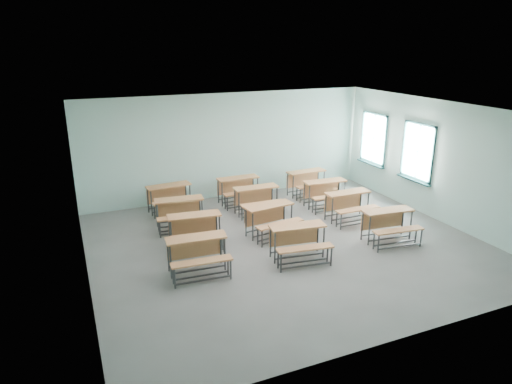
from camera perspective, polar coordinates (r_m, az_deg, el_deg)
room at (r=10.54m, az=4.38°, el=1.52°), size 9.04×8.04×3.24m
desk_unit_r0c0 at (r=9.59m, az=-7.32°, el=-7.23°), size 1.30×0.92×0.78m
desk_unit_r0c1 at (r=10.13m, az=5.39°, el=-5.71°), size 1.35×1.00×0.78m
desk_unit_r0c2 at (r=11.44m, az=16.36°, el=-3.54°), size 1.33×0.96×0.78m
desk_unit_r1c0 at (r=10.79m, az=-7.61°, el=-4.26°), size 1.33×0.97×0.78m
desk_unit_r1c1 at (r=11.31m, az=1.95°, el=-3.01°), size 1.35×0.99×0.78m
desk_unit_r1c2 at (r=12.53m, az=11.61°, el=-1.23°), size 1.25×0.84×0.78m
desk_unit_r2c0 at (r=11.91m, az=-9.50°, el=-2.15°), size 1.33×0.97×0.78m
desk_unit_r2c1 at (r=12.70m, az=0.19°, el=-0.58°), size 1.26×0.86×0.78m
desk_unit_r2c2 at (r=13.42m, az=8.80°, el=0.25°), size 1.30×0.91×0.78m
desk_unit_r3c0 at (r=13.10m, az=-10.66°, el=-0.32°), size 1.33×0.97×0.78m
desk_unit_r3c1 at (r=13.59m, az=-2.08°, el=0.69°), size 1.26×0.86×0.78m
desk_unit_r3c2 at (r=14.37m, az=6.51°, el=1.56°), size 1.29×0.91×0.78m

